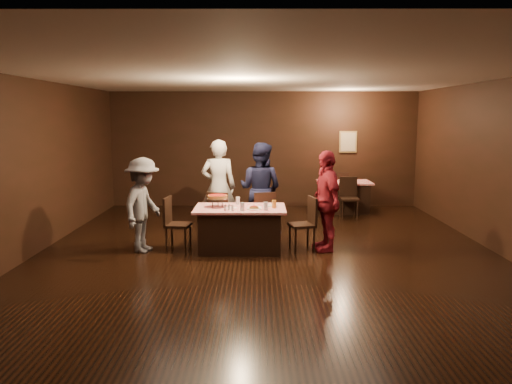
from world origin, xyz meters
TOP-DOWN VIEW (x-y plane):
  - room at (0.00, 0.01)m, footprint 10.00×10.04m
  - main_table at (-0.48, 0.55)m, footprint 1.60×1.00m
  - back_table at (1.98, 4.10)m, footprint 1.30×0.90m
  - chair_far_left at (-0.88, 1.30)m, footprint 0.51×0.51m
  - chair_far_right at (-0.08, 1.30)m, footprint 0.51×0.51m
  - chair_end_left at (-1.58, 0.55)m, footprint 0.47×0.47m
  - chair_end_right at (0.62, 0.55)m, footprint 0.51×0.51m
  - chair_back_near at (1.98, 3.40)m, footprint 0.43×0.43m
  - chair_back_far at (1.98, 4.70)m, footprint 0.49×0.49m
  - diner_white_jacket at (-0.95, 1.86)m, footprint 0.71×0.47m
  - diner_navy_hoodie at (-0.11, 1.72)m, footprint 1.11×1.01m
  - diner_grey_knit at (-2.17, 0.45)m, footprint 0.85×1.19m
  - diner_red_shirt at (1.04, 0.54)m, footprint 0.64×1.11m
  - pizza_stand at (-0.88, 0.60)m, footprint 0.38×0.38m
  - plate_with_slice at (-0.23, 0.37)m, footprint 0.25×0.25m
  - plate_empty at (0.07, 0.70)m, footprint 0.25×0.25m
  - glass_front_left at (-0.43, 0.25)m, footprint 0.08×0.08m
  - glass_front_right at (-0.03, 0.30)m, footprint 0.08×0.08m
  - glass_amber at (0.12, 0.50)m, footprint 0.08×0.08m
  - glass_back at (-0.53, 0.85)m, footprint 0.08×0.08m
  - condiments at (-0.66, 0.27)m, footprint 0.17×0.10m
  - napkin_center at (-0.18, 0.55)m, footprint 0.19×0.19m
  - napkin_left at (-0.63, 0.50)m, footprint 0.21×0.21m

SIDE VIEW (x-z plane):
  - main_table at x=-0.48m, z-range 0.00..0.77m
  - back_table at x=1.98m, z-range 0.00..0.77m
  - chair_far_left at x=-0.88m, z-range 0.00..0.95m
  - chair_far_right at x=-0.08m, z-range 0.00..0.95m
  - chair_end_left at x=-1.58m, z-range 0.00..0.95m
  - chair_end_right at x=0.62m, z-range 0.00..0.95m
  - chair_back_near at x=1.98m, z-range 0.00..0.95m
  - chair_back_far at x=1.98m, z-range 0.00..0.95m
  - napkin_center at x=-0.18m, z-range 0.77..0.78m
  - napkin_left at x=-0.63m, z-range 0.77..0.78m
  - plate_empty at x=0.07m, z-range 0.77..0.78m
  - plate_with_slice at x=-0.23m, z-range 0.76..0.83m
  - condiments at x=-0.66m, z-range 0.77..0.87m
  - diner_grey_knit at x=-2.17m, z-range 0.00..1.66m
  - glass_front_left at x=-0.43m, z-range 0.77..0.91m
  - glass_front_right at x=-0.03m, z-range 0.77..0.91m
  - glass_amber at x=0.12m, z-range 0.77..0.91m
  - glass_back at x=-0.53m, z-range 0.77..0.91m
  - diner_red_shirt at x=1.04m, z-range 0.00..1.78m
  - diner_navy_hoodie at x=-0.11m, z-range 0.00..1.85m
  - pizza_stand at x=-0.88m, z-range 0.84..1.06m
  - diner_white_jacket at x=-0.95m, z-range 0.00..1.91m
  - room at x=0.00m, z-range 0.63..3.65m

